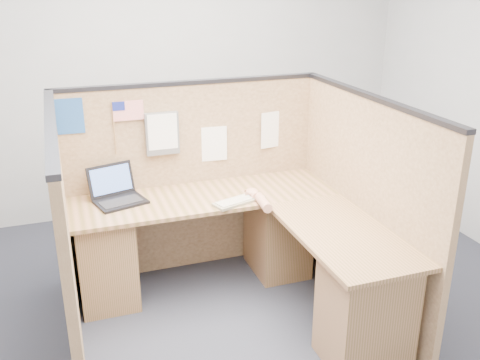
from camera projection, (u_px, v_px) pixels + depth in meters
name	position (u px, v px, depth m)	size (l,w,h in m)	color
floor	(234.00, 331.00, 3.62)	(5.00, 5.00, 0.00)	#21232F
wall_back	(158.00, 72.00, 5.11)	(5.00, 5.00, 0.00)	#ADAFB2
cubicle_partitions	(214.00, 204.00, 3.73)	(2.06, 1.83, 1.53)	brown
l_desk	(245.00, 256.00, 3.79)	(1.95, 1.75, 0.73)	brown
laptop	(119.00, 192.00, 3.86)	(0.40, 0.41, 0.25)	black
keyboard	(239.00, 201.00, 3.84)	(0.41, 0.25, 0.03)	gray
mouse	(252.00, 195.00, 3.92)	(0.10, 0.06, 0.04)	#B5B5B9
hand_forearm	(260.00, 199.00, 3.81)	(0.10, 0.36, 0.08)	tan
blue_poster	(70.00, 116.00, 3.73)	(0.19, 0.00, 0.25)	#1F4C91
american_flag	(125.00, 113.00, 3.84)	(0.22, 0.01, 0.39)	olive
file_holder	(162.00, 133.00, 3.97)	(0.25, 0.05, 0.32)	slate
paper_left	(213.00, 144.00, 4.16)	(0.22, 0.00, 0.27)	white
paper_right	(274.00, 130.00, 4.29)	(0.23, 0.00, 0.29)	white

